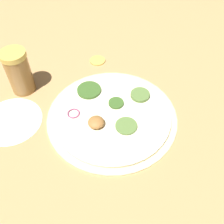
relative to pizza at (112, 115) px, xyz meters
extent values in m
plane|color=tan|center=(0.00, 0.00, -0.01)|extent=(3.00, 3.00, 0.00)
cylinder|color=beige|center=(0.00, 0.00, 0.00)|extent=(0.28, 0.28, 0.01)
cylinder|color=#EFE5C1|center=(0.00, 0.00, 0.00)|extent=(0.26, 0.26, 0.00)
torus|color=#934266|center=(-0.02, -0.08, 0.01)|extent=(0.03, 0.03, 0.00)
ellipsoid|color=#996633|center=(0.02, -0.04, 0.01)|extent=(0.03, 0.03, 0.02)
cylinder|color=#567538|center=(0.04, 0.02, 0.01)|extent=(0.05, 0.05, 0.00)
cylinder|color=#385B23|center=(-0.02, 0.02, 0.01)|extent=(0.03, 0.03, 0.01)
cylinder|color=#567538|center=(-0.03, 0.08, 0.01)|extent=(0.04, 0.04, 0.01)
cylinder|color=#385B23|center=(-0.08, -0.03, 0.01)|extent=(0.06, 0.06, 0.01)
cylinder|color=olive|center=(-0.15, -0.17, 0.04)|extent=(0.05, 0.05, 0.10)
cylinder|color=gold|center=(-0.15, -0.17, 0.10)|extent=(0.06, 0.06, 0.01)
cylinder|color=gold|center=(-0.19, 0.02, 0.00)|extent=(0.04, 0.04, 0.01)
cylinder|color=white|center=(-0.06, -0.21, -0.01)|extent=(0.13, 0.13, 0.00)
camera|label=1|loc=(0.35, -0.11, 0.44)|focal=42.00mm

